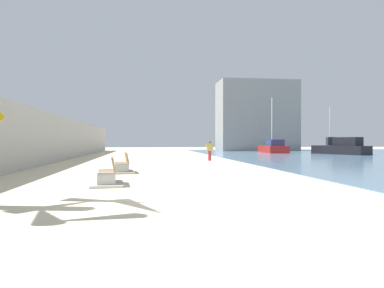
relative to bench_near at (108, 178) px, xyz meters
name	(u,v)px	position (x,y,z in m)	size (l,w,h in m)	color
ground_plane	(156,161)	(2.16, 14.93, -0.23)	(120.00, 120.00, 0.00)	beige
seawall	(53,138)	(-5.34, 14.93, 1.48)	(0.80, 64.00, 3.43)	#ADAAA3
bench_near	(108,178)	(0.00, 0.00, 0.00)	(1.27, 2.18, 0.98)	#ADAAA3
bench_far	(122,168)	(0.22, 5.01, 0.00)	(1.31, 2.20, 0.98)	#ADAAA3
person_walking	(210,149)	(6.30, 15.02, 0.65)	(0.52, 0.24, 1.55)	#B22D33
boat_far_left	(342,148)	(23.06, 25.41, 0.51)	(4.13, 7.02, 1.90)	black
boat_nearest	(273,148)	(17.64, 32.47, 0.44)	(3.09, 7.44, 7.12)	red
boat_distant	(330,146)	(27.60, 36.58, 0.56)	(3.14, 5.39, 6.32)	navy
harbor_building	(257,116)	(18.70, 42.93, 5.18)	(12.00, 6.00, 10.82)	gray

